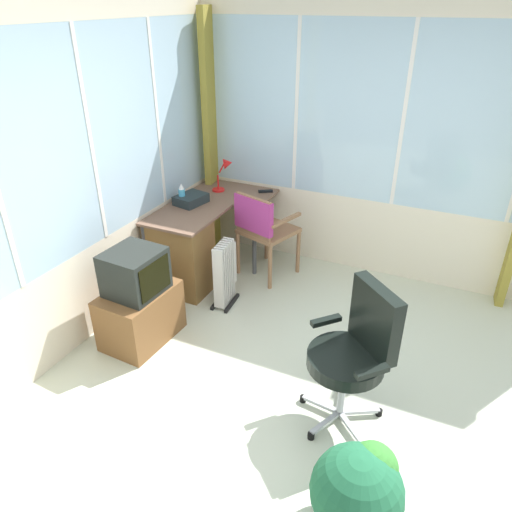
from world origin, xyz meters
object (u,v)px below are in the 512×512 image
(spray_bottle, at_px, (182,195))
(wooden_armchair, at_px, (261,224))
(tv_remote, at_px, (266,191))
(desk, at_px, (185,250))
(space_heater, at_px, (225,273))
(desk_lamp, at_px, (226,169))
(tv_on_stand, at_px, (139,301))
(potted_plant, at_px, (359,490))
(office_chair, at_px, (357,346))
(paper_tray, at_px, (191,199))

(spray_bottle, relative_size, wooden_armchair, 0.24)
(tv_remote, height_order, wooden_armchair, wooden_armchair)
(desk, height_order, space_heater, desk)
(desk_lamp, distance_m, tv_remote, 0.48)
(tv_remote, bearing_deg, spray_bottle, 104.61)
(desk, relative_size, tv_on_stand, 1.64)
(wooden_armchair, height_order, tv_on_stand, wooden_armchair)
(potted_plant, bearing_deg, space_heater, 45.23)
(desk_lamp, distance_m, wooden_armchair, 0.76)
(office_chair, bearing_deg, desk_lamp, 46.50)
(spray_bottle, xyz_separation_m, office_chair, (-1.23, -2.08, -0.26))
(paper_tray, bearing_deg, spray_bottle, 131.08)
(tv_remote, bearing_deg, tv_on_stand, 136.98)
(desk_lamp, xyz_separation_m, potted_plant, (-2.56, -2.12, -0.67))
(desk, xyz_separation_m, wooden_armchair, (0.47, -0.59, 0.19))
(wooden_armchair, bearing_deg, space_heater, 169.50)
(desk, height_order, wooden_armchair, wooden_armchair)
(tv_remote, relative_size, spray_bottle, 0.69)
(space_heater, bearing_deg, tv_remote, 2.27)
(desk_lamp, height_order, potted_plant, desk_lamp)
(desk_lamp, bearing_deg, tv_remote, -78.23)
(tv_remote, relative_size, wooden_armchair, 0.16)
(desk, relative_size, potted_plant, 2.49)
(tv_on_stand, height_order, potted_plant, tv_on_stand)
(spray_bottle, distance_m, office_chair, 2.43)
(wooden_armchair, relative_size, space_heater, 1.44)
(tv_remote, relative_size, potted_plant, 0.28)
(tv_on_stand, bearing_deg, tv_remote, -10.89)
(wooden_armchair, bearing_deg, paper_tray, 102.27)
(space_heater, relative_size, potted_plant, 1.16)
(tv_on_stand, bearing_deg, wooden_armchair, -19.96)
(spray_bottle, relative_size, tv_on_stand, 0.26)
(desk, height_order, office_chair, office_chair)
(desk, distance_m, paper_tray, 0.51)
(tv_remote, bearing_deg, desk_lamp, 69.64)
(desk, distance_m, potted_plant, 2.77)
(spray_bottle, height_order, tv_on_stand, spray_bottle)
(spray_bottle, distance_m, space_heater, 0.91)
(tv_on_stand, xyz_separation_m, space_heater, (0.78, -0.38, -0.05))
(space_heater, height_order, potted_plant, space_heater)
(desk_lamp, distance_m, potted_plant, 3.40)
(spray_bottle, height_order, space_heater, spray_bottle)
(tv_remote, bearing_deg, wooden_armchair, 165.80)
(desk, relative_size, spray_bottle, 6.27)
(tv_remote, bearing_deg, office_chair, -174.13)
(desk_lamp, relative_size, tv_remote, 2.27)
(office_chair, distance_m, space_heater, 1.70)
(desk_lamp, height_order, space_heater, desk_lamp)
(wooden_armchair, relative_size, office_chair, 0.90)
(office_chair, xyz_separation_m, space_heater, (0.88, 1.43, -0.28))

